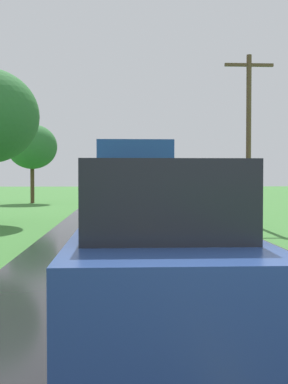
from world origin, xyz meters
name	(u,v)px	position (x,y,z in m)	size (l,w,h in m)	color
banana_truck_near	(136,192)	(-0.45, 11.15, 1.47)	(2.38, 5.82, 2.80)	#2D2D30
utility_pole_roadside	(249,133)	(4.28, 17.52, 3.64)	(1.95, 0.20, 6.72)	brown
roadside_tree_far_left	(32,147)	(-7.11, 34.03, 4.06)	(3.58, 3.58, 5.69)	#4C3823
following_car	(159,253)	(-0.51, 3.02, 1.07)	(1.74, 4.10, 1.92)	navy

